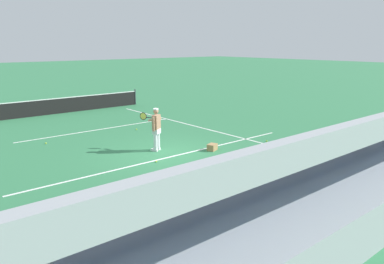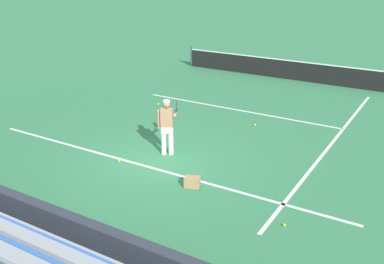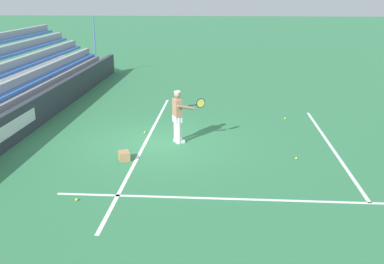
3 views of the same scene
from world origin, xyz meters
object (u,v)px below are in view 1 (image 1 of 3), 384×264
Objects in this scene: tennis_ball_toward_net at (156,161)px; tennis_player at (156,129)px; ball_box_cardboard at (212,147)px; tennis_ball_far_right at (46,143)px; tennis_ball_far_left at (267,141)px; tennis_ball_by_box at (137,129)px; tennis_net at (58,106)px.

tennis_player is at bearing 55.02° from tennis_ball_toward_net.
ball_box_cardboard is 2.63m from tennis_ball_toward_net.
ball_box_cardboard reaches higher than tennis_ball_far_right.
tennis_player reaches higher than tennis_ball_far_right.
tennis_ball_far_left is (2.75, -0.55, -0.10)m from ball_box_cardboard.
tennis_ball_by_box is 1.00× the size of tennis_ball_toward_net.
ball_box_cardboard is 0.04× the size of tennis_net.
tennis_player reaches higher than ball_box_cardboard.
tennis_net reaches higher than tennis_ball_far_left.
tennis_net is (0.01, 10.54, -0.40)m from tennis_player.
tennis_net is (3.07, 6.67, 0.46)m from tennis_ball_far_right.
tennis_ball_by_box is at bearing 65.74° from tennis_ball_toward_net.
tennis_ball_far_left is 1.00× the size of tennis_ball_toward_net.
tennis_ball_far_left is at bearing -70.36° from tennis_net.
tennis_ball_far_right is 0.01× the size of tennis_net.
tennis_ball_far_left is at bearing -23.87° from tennis_player.
ball_box_cardboard is at bearing -81.82° from tennis_net.
tennis_ball_far_right is 1.00× the size of tennis_ball_toward_net.
tennis_player is at bearing -51.66° from tennis_ball_far_right.
ball_box_cardboard is 2.80m from tennis_ball_far_left.
ball_box_cardboard is at bearing -85.37° from tennis_ball_by_box.
ball_box_cardboard reaches higher than tennis_ball_far_left.
tennis_ball_by_box is (4.38, -0.23, 0.00)m from tennis_ball_far_right.
tennis_net is at bearing 100.75° from tennis_ball_by_box.
tennis_ball_toward_net is at bearing 176.46° from ball_box_cardboard.
ball_box_cardboard is at bearing -39.49° from tennis_player.
tennis_player is at bearing 140.51° from ball_box_cardboard.
tennis_net reaches higher than ball_box_cardboard.
tennis_net is at bearing 65.27° from tennis_ball_far_right.
tennis_player is 5.00m from tennis_ball_far_right.
tennis_ball_far_right is at bearing 132.14° from ball_box_cardboard.
tennis_ball_toward_net is (-5.37, 0.72, 0.00)m from tennis_ball_far_left.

